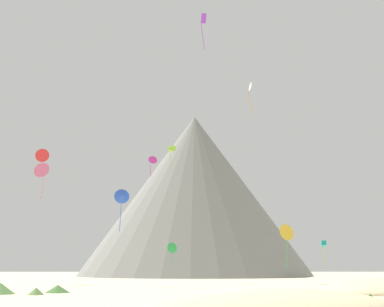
{
  "coord_description": "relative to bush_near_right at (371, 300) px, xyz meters",
  "views": [
    {
      "loc": [
        -1.89,
        -30.81,
        2.44
      ],
      "look_at": [
        -0.83,
        45.6,
        21.64
      ],
      "focal_mm": 42.25,
      "sensor_mm": 36.0,
      "label": 1
    }
  ],
  "objects": [
    {
      "name": "kite_blue_low",
      "position": [
        -20.54,
        33.1,
        11.59
      ],
      "size": [
        2.21,
        1.16,
        5.97
      ],
      "rotation": [
        0.0,
        0.0,
        0.21
      ],
      "color": "blue"
    },
    {
      "name": "kite_red_mid",
      "position": [
        -36.44,
        46.51,
        20.66
      ],
      "size": [
        2.37,
        0.78,
        5.09
      ],
      "rotation": [
        0.0,
        0.0,
        3.33
      ],
      "color": "red"
    },
    {
      "name": "bush_near_left",
      "position": [
        -28.67,
        14.0,
        0.1
      ],
      "size": [
        3.82,
        3.82,
        1.01
      ],
      "primitive_type": "cone",
      "rotation": [
        0.0,
        0.0,
        5.3
      ],
      "color": "#568442",
      "rests_on": "ground_plane"
    },
    {
      "name": "bush_near_right",
      "position": [
        0.0,
        0.0,
        0.0
      ],
      "size": [
        2.21,
        2.21,
        0.8
      ],
      "primitive_type": "cone",
      "rotation": [
        0.0,
        0.0,
        3.75
      ],
      "color": "#386633",
      "rests_on": "ground_plane"
    },
    {
      "name": "kite_green_low",
      "position": [
        -14.22,
        60.52,
        5.62
      ],
      "size": [
        2.12,
        1.46,
        4.38
      ],
      "rotation": [
        0.0,
        0.0,
        0.47
      ],
      "color": "green"
    },
    {
      "name": "kite_rainbow_mid",
      "position": [
        -34.81,
        41.97,
        17.08
      ],
      "size": [
        2.65,
        1.2,
        5.96
      ],
      "rotation": [
        0.0,
        0.0,
        3.04
      ],
      "color": "#E5668C"
    },
    {
      "name": "kite_lime_mid",
      "position": [
        -14.27,
        53.02,
        23.68
      ],
      "size": [
        1.43,
        1.47,
        4.6
      ],
      "rotation": [
        0.0,
        0.0,
        2.7
      ],
      "color": "#8CD133"
    },
    {
      "name": "bush_mid_center",
      "position": [
        -4.68,
        8.06,
        -0.01
      ],
      "size": [
        2.03,
        2.03,
        0.77
      ],
      "primitive_type": "cone",
      "rotation": [
        0.0,
        0.0,
        3.24
      ],
      "color": "#668C4C",
      "rests_on": "ground_plane"
    },
    {
      "name": "kite_gold_low",
      "position": [
        4.03,
        41.3,
        7.15
      ],
      "size": [
        2.64,
        1.71,
        6.83
      ],
      "rotation": [
        0.0,
        0.0,
        3.57
      ],
      "color": "gold"
    },
    {
      "name": "ground_plane",
      "position": [
        -9.72,
        1.31,
        -0.4
      ],
      "size": [
        400.0,
        400.0,
        0.0
      ],
      "primitive_type": "plane",
      "color": "beige"
    },
    {
      "name": "kite_white_high",
      "position": [
        -0.52,
        42.61,
        31.87
      ],
      "size": [
        0.93,
        1.58,
        5.82
      ],
      "rotation": [
        0.0,
        0.0,
        1.71
      ],
      "color": "white"
    },
    {
      "name": "dune_foreground_left",
      "position": [
        -5.92,
        0.05,
        -0.4
      ],
      "size": [
        20.68,
        20.11,
        2.2
      ],
      "primitive_type": "ellipsoid",
      "rotation": [
        0.0,
        0.0,
        2.18
      ],
      "color": "beige",
      "rests_on": "ground_plane"
    },
    {
      "name": "rock_massif",
      "position": [
        -8.66,
        98.77,
        21.63
      ],
      "size": [
        77.38,
        77.38,
        46.1
      ],
      "color": "gray",
      "rests_on": "ground_plane"
    },
    {
      "name": "bush_far_right",
      "position": [
        -24.01,
        16.27,
        -0.03
      ],
      "size": [
        2.73,
        2.73,
        0.74
      ],
      "primitive_type": "cone",
      "rotation": [
        0.0,
        0.0,
        0.14
      ],
      "color": "#477238",
      "rests_on": "ground_plane"
    },
    {
      "name": "kite_teal_low",
      "position": [
        13.52,
        53.68,
        6.03
      ],
      "size": [
        1.0,
        1.06,
        4.77
      ],
      "rotation": [
        0.0,
        0.0,
        2.96
      ],
      "color": "teal"
    },
    {
      "name": "kite_magenta_mid",
      "position": [
        -16.59,
        36.07,
        17.42
      ],
      "size": [
        1.44,
        0.95,
        3.19
      ],
      "rotation": [
        0.0,
        0.0,
        3.44
      ],
      "color": "#D1339E"
    },
    {
      "name": "kite_violet_high",
      "position": [
        -9.23,
        27.2,
        35.03
      ],
      "size": [
        0.84,
        0.36,
        5.57
      ],
      "rotation": [
        0.0,
        0.0,
        2.43
      ],
      "color": "purple"
    },
    {
      "name": "bush_ridge_crest",
      "position": [
        -25.0,
        12.81,
        -0.07
      ],
      "size": [
        1.52,
        1.52,
        0.66
      ],
      "primitive_type": "cone",
      "rotation": [
        0.0,
        0.0,
        1.57
      ],
      "color": "#668C4C",
      "rests_on": "ground_plane"
    }
  ]
}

